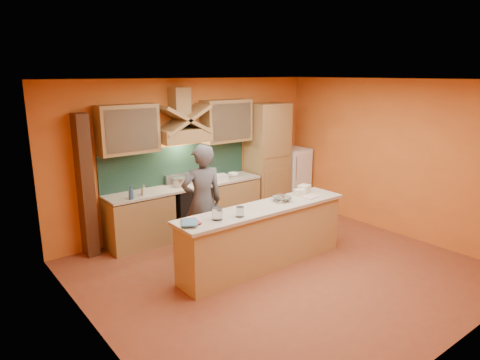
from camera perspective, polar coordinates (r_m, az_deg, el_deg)
floor at (r=6.62m, az=5.49°, el=-11.85°), size 5.50×5.00×0.01m
ceiling at (r=5.96m, az=6.13°, el=13.14°), size 5.50×5.00×0.01m
wall_back at (r=8.09m, az=-6.53°, el=3.39°), size 5.50×0.02×2.80m
wall_front at (r=4.75m, az=27.19°, el=-5.86°), size 5.50×0.02×2.80m
wall_left at (r=4.75m, az=-19.10°, el=-5.03°), size 0.02×5.00×2.80m
wall_right at (r=8.25m, az=19.78°, el=2.85°), size 0.02×5.00×2.80m
base_cabinet_left at (r=7.52m, az=-13.28°, el=-5.40°), size 1.10×0.60×0.86m
base_cabinet_right at (r=8.43m, az=-1.50°, el=-2.87°), size 1.10×0.60×0.86m
counter_top at (r=7.80m, az=-7.15°, el=-0.80°), size 3.00×0.62×0.04m
stove at (r=7.93m, az=-7.05°, el=-3.95°), size 0.60×0.58×0.90m
backsplash at (r=7.96m, az=-8.28°, el=2.05°), size 3.00×0.03×0.70m
range_hood at (r=7.66m, az=-7.55°, el=5.94°), size 0.92×0.50×0.24m
hood_chimney at (r=7.68m, az=-8.08°, el=10.30°), size 0.30×0.30×0.50m
upper_cabinet_left at (r=7.25m, az=-14.76°, el=6.58°), size 1.00×0.35×0.80m
upper_cabinet_right at (r=8.24m, az=-1.81°, el=7.89°), size 1.00×0.35×0.80m
pantry_column at (r=8.87m, az=3.67°, el=2.76°), size 0.80×0.60×2.30m
fridge at (r=9.48m, az=7.02°, el=0.33°), size 0.58×0.60×1.30m
trim_column_left at (r=7.18m, az=-19.90°, el=-0.80°), size 0.20×0.30×2.30m
island_body at (r=6.59m, az=3.13°, el=-7.78°), size 2.80×0.55×0.88m
island_top at (r=6.42m, az=3.19°, el=-3.80°), size 2.90×0.62×0.05m
person at (r=6.72m, az=-5.05°, el=-2.99°), size 0.75×0.57×1.84m
pot_large at (r=7.72m, az=-8.13°, el=-0.40°), size 0.22×0.22×0.15m
pot_small at (r=7.87m, az=-6.17°, el=-0.08°), size 0.19×0.19×0.14m
soap_bottle_a at (r=7.27m, az=-12.70°, el=-1.29°), size 0.08×0.08×0.17m
soap_bottle_b at (r=7.06m, az=-14.33°, el=-1.63°), size 0.09×0.09×0.22m
bowl_back at (r=8.37m, az=-0.87°, el=0.73°), size 0.26×0.26×0.07m
dish_rack at (r=8.09m, az=-2.80°, el=0.36°), size 0.34×0.29×0.10m
book_lower at (r=5.74m, az=-7.49°, el=-5.71°), size 0.26×0.31×0.03m
book_upper at (r=5.69m, az=-7.81°, el=-5.70°), size 0.33×0.35×0.02m
jar_large at (r=5.84m, az=-3.04°, el=-4.53°), size 0.18×0.18×0.17m
jar_small at (r=5.95m, az=-0.01°, el=-4.26°), size 0.15×0.15×0.14m
kitchen_scale at (r=6.66m, az=5.46°, el=-2.54°), size 0.12×0.12×0.10m
mixing_bowl at (r=6.71m, az=5.61°, el=-2.52°), size 0.36×0.36×0.07m
cloth at (r=6.98m, az=9.35°, el=-2.20°), size 0.28×0.22×0.02m
grocery_bag_a at (r=7.21m, az=8.56°, el=-1.18°), size 0.23×0.20×0.13m
grocery_bag_b at (r=7.04m, az=7.95°, el=-1.65°), size 0.20×0.18×0.10m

